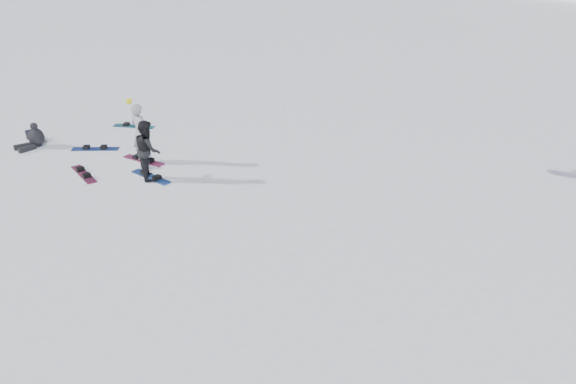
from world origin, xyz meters
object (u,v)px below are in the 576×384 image
Objects in this scene: snowboarder_man at (148,150)px; snowboard_loose_b at (84,174)px; snowboard_loose_c at (134,126)px; gear_bag at (33,135)px; snowboarder_woman at (140,133)px; seated_rider at (35,138)px; snowboard_loose_a at (95,149)px.

snowboard_loose_b is at bearing 64.70° from snowboarder_man.
snowboarder_man is 1.15× the size of snowboard_loose_c.
snowboarder_man is 3.84× the size of gear_bag.
snowboarder_woman reaches higher than seated_rider.
gear_bag is 2.54m from snowboard_loose_a.
snowboard_loose_a is at bearing 9.02° from snowboarder_woman.
snowboard_loose_c is 4.16m from snowboard_loose_b.
seated_rider is 2.21× the size of gear_bag.
snowboarder_man reaches higher than snowboard_loose_a.
seated_rider is at bearing -170.61° from snowboard_loose_b.
snowboard_loose_c is 2.29m from snowboard_loose_a.
snowboarder_man is at bearing 19.85° from seated_rider.
snowboard_loose_c and snowboard_loose_b have the same top height.
snowboard_loose_b is at bearing -83.64° from snowboard_loose_a.
seated_rider is at bearing 171.57° from snowboard_loose_a.
snowboard_loose_b is (2.40, -3.40, 0.00)m from snowboard_loose_c.
gear_bag is (-4.34, -1.37, -0.78)m from snowboarder_woman.
gear_bag is at bearing 157.83° from snowboard_loose_a.
seated_rider is 0.76m from gear_bag.
snowboard_loose_a is at bearing 20.61° from gear_bag.
gear_bag reaches higher than snowboard_loose_b.
seated_rider is 3.20m from snowboard_loose_b.
gear_bag is 0.30× the size of snowboard_loose_a.
snowboarder_woman is 2.00× the size of seated_rider.
snowboard_loose_c is at bearing 63.70° from gear_bag.
snowboard_loose_c is at bearing 0.01° from snowboarder_man.
seated_rider is at bearing -19.81° from gear_bag.
snowboard_loose_c is 1.00× the size of snowboard_loose_b.
snowboard_loose_c is (-4.04, 2.21, -0.85)m from snowboarder_man.
seated_rider is 3.35m from snowboard_loose_c.
snowboard_loose_c is (-2.86, 1.63, -0.91)m from snowboarder_woman.
snowboarder_man reaches higher than snowboard_loose_b.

